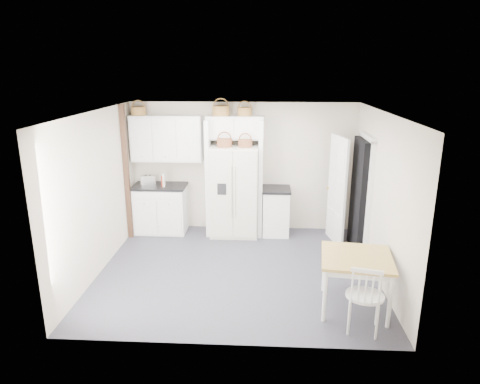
{
  "coord_description": "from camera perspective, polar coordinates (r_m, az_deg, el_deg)",
  "views": [
    {
      "loc": [
        0.41,
        -6.46,
        3.25
      ],
      "look_at": [
        0.03,
        0.4,
        1.24
      ],
      "focal_mm": 32.0,
      "sensor_mm": 36.0,
      "label": 1
    }
  ],
  "objects": [
    {
      "name": "windsor_chair",
      "position": [
        5.74,
        16.31,
        -13.11
      ],
      "size": [
        0.57,
        0.54,
        0.98
      ],
      "primitive_type": "cube",
      "rotation": [
        0.0,
        0.0,
        -0.25
      ],
      "color": "white",
      "rests_on": "floor"
    },
    {
      "name": "fridge_panel_left",
      "position": [
        8.49,
        -4.16,
        1.94
      ],
      "size": [
        0.08,
        0.6,
        2.3
      ],
      "primitive_type": "cube",
      "color": "white",
      "rests_on": "floor"
    },
    {
      "name": "door_slab",
      "position": [
        8.22,
        12.8,
        0.19
      ],
      "size": [
        0.21,
        0.79,
        2.05
      ],
      "primitive_type": "cube",
      "rotation": [
        0.0,
        0.0,
        -1.36
      ],
      "color": "white",
      "rests_on": "floor"
    },
    {
      "name": "ceiling",
      "position": [
        6.5,
        -0.45,
        10.58
      ],
      "size": [
        4.5,
        4.5,
        0.0
      ],
      "primitive_type": "plane",
      "color": "white",
      "rests_on": "wall_back"
    },
    {
      "name": "floor",
      "position": [
        7.24,
        -0.4,
        -10.37
      ],
      "size": [
        4.5,
        4.5,
        0.0
      ],
      "primitive_type": "plane",
      "color": "#35343F",
      "rests_on": "ground"
    },
    {
      "name": "upper_cabinet",
      "position": [
        8.61,
        -9.75,
        7.05
      ],
      "size": [
        1.4,
        0.34,
        0.9
      ],
      "primitive_type": "cube",
      "color": "white",
      "rests_on": "wall_back"
    },
    {
      "name": "basket_bridge_a",
      "position": [
        8.37,
        -2.56,
        10.76
      ],
      "size": [
        0.33,
        0.33,
        0.19
      ],
      "primitive_type": "cylinder",
      "color": "olive",
      "rests_on": "bridge_cabinet"
    },
    {
      "name": "wall_right",
      "position": [
        6.99,
        18.32,
        -0.73
      ],
      "size": [
        0.0,
        4.0,
        4.0
      ],
      "primitive_type": "plane",
      "rotation": [
        1.57,
        0.0,
        -1.57
      ],
      "color": "beige",
      "rests_on": "floor"
    },
    {
      "name": "counter_right",
      "position": [
        8.48,
        4.86,
        0.38
      ],
      "size": [
        0.56,
        0.66,
        0.04
      ],
      "primitive_type": "cube",
      "color": "black",
      "rests_on": "base_cab_right"
    },
    {
      "name": "fridge_panel_right",
      "position": [
        8.42,
        2.75,
        1.85
      ],
      "size": [
        0.08,
        0.6,
        2.3
      ],
      "primitive_type": "cube",
      "color": "white",
      "rests_on": "floor"
    },
    {
      "name": "doorway_void",
      "position": [
        7.97,
        15.73,
        -0.52
      ],
      "size": [
        0.18,
        0.85,
        2.05
      ],
      "primitive_type": "cube",
      "color": "black",
      "rests_on": "floor"
    },
    {
      "name": "wall_left",
      "position": [
        7.25,
        -18.48,
        -0.16
      ],
      "size": [
        0.0,
        4.0,
        4.0
      ],
      "primitive_type": "plane",
      "rotation": [
        1.57,
        0.0,
        1.57
      ],
      "color": "beige",
      "rests_on": "floor"
    },
    {
      "name": "base_cab_right",
      "position": [
        8.62,
        4.79,
        -2.66
      ],
      "size": [
        0.52,
        0.62,
        0.91
      ],
      "primitive_type": "cube",
      "color": "white",
      "rests_on": "floor"
    },
    {
      "name": "basket_fridge_a",
      "position": [
        8.16,
        -2.08,
        6.58
      ],
      "size": [
        0.29,
        0.29,
        0.16
      ],
      "primitive_type": "cylinder",
      "color": "#522C1C",
      "rests_on": "refrigerator"
    },
    {
      "name": "trim_post",
      "position": [
        8.46,
        -14.9,
        2.42
      ],
      "size": [
        0.09,
        0.09,
        2.6
      ],
      "primitive_type": "cube",
      "color": "#361C13",
      "rests_on": "floor"
    },
    {
      "name": "wall_back",
      "position": [
        8.69,
        0.4,
        3.34
      ],
      "size": [
        4.5,
        0.0,
        4.5
      ],
      "primitive_type": "plane",
      "rotation": [
        1.57,
        0.0,
        0.0
      ],
      "color": "beige",
      "rests_on": "floor"
    },
    {
      "name": "basket_bridge_b",
      "position": [
        8.33,
        0.61,
        10.66
      ],
      "size": [
        0.28,
        0.28,
        0.16
      ],
      "primitive_type": "cylinder",
      "color": "olive",
      "rests_on": "bridge_cabinet"
    },
    {
      "name": "counter_left",
      "position": [
        8.72,
        -10.65,
        0.8
      ],
      "size": [
        1.06,
        0.68,
        0.04
      ],
      "primitive_type": "cube",
      "color": "black",
      "rests_on": "base_cab_left"
    },
    {
      "name": "dining_table",
      "position": [
        6.24,
        15.06,
        -11.55
      ],
      "size": [
        1.05,
        1.05,
        0.78
      ],
      "primitive_type": "cube",
      "rotation": [
        0.0,
        0.0,
        -0.13
      ],
      "color": "olive",
      "rests_on": "floor"
    },
    {
      "name": "toaster",
      "position": [
        8.74,
        -12.15,
        1.56
      ],
      "size": [
        0.32,
        0.23,
        0.2
      ],
      "primitive_type": "cube",
      "rotation": [
        0.0,
        0.0,
        0.27
      ],
      "color": "silver",
      "rests_on": "counter_left"
    },
    {
      "name": "basket_upper_a",
      "position": [
        8.67,
        -13.38,
        10.46
      ],
      "size": [
        0.29,
        0.29,
        0.16
      ],
      "primitive_type": "cylinder",
      "color": "olive",
      "rests_on": "upper_cabinet"
    },
    {
      "name": "cookbook_cream",
      "position": [
        8.58,
        -10.11,
        1.64
      ],
      "size": [
        0.06,
        0.18,
        0.27
      ],
      "primitive_type": "cube",
      "rotation": [
        0.0,
        0.0,
        0.13
      ],
      "color": "beige",
      "rests_on": "counter_left"
    },
    {
      "name": "basket_fridge_b",
      "position": [
        8.13,
        0.69,
        6.51
      ],
      "size": [
        0.27,
        0.27,
        0.14
      ],
      "primitive_type": "cylinder",
      "color": "#522C1C",
      "rests_on": "refrigerator"
    },
    {
      "name": "base_cab_left",
      "position": [
        8.86,
        -10.48,
        -2.26
      ],
      "size": [
        1.01,
        0.64,
        0.94
      ],
      "primitive_type": "cube",
      "color": "white",
      "rests_on": "floor"
    },
    {
      "name": "bridge_cabinet",
      "position": [
        8.38,
        -0.68,
        8.59
      ],
      "size": [
        1.12,
        0.34,
        0.45
      ],
      "primitive_type": "cube",
      "color": "white",
      "rests_on": "wall_back"
    },
    {
      "name": "cookbook_red",
      "position": [
        8.59,
        -10.22,
        1.48
      ],
      "size": [
        0.04,
        0.15,
        0.22
      ],
      "primitive_type": "cube",
      "rotation": [
        0.0,
        0.0,
        -0.05
      ],
      "color": "#A61B0D",
      "rests_on": "counter_left"
    },
    {
      "name": "refrigerator",
      "position": [
        8.46,
        -0.74,
        0.16
      ],
      "size": [
        0.93,
        0.75,
        1.79
      ],
      "primitive_type": "cube",
      "color": "silver",
      "rests_on": "floor"
    }
  ]
}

